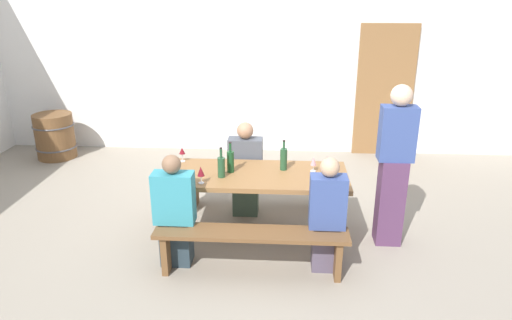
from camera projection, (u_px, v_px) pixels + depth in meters
name	position (u px, v px, depth m)	size (l,w,h in m)	color
ground_plane	(256.00, 236.00, 5.17)	(24.00, 24.00, 0.00)	gray
back_wall	(268.00, 54.00, 7.47)	(14.00, 0.20, 3.20)	white
wooden_door	(385.00, 91.00, 7.42)	(0.90, 0.06, 2.10)	olive
tasting_table	(256.00, 180.00, 4.94)	(1.93, 0.83, 0.75)	olive
bench_near	(251.00, 241.00, 4.38)	(1.83, 0.30, 0.45)	brown
bench_far	(260.00, 182.00, 5.72)	(1.83, 0.30, 0.45)	brown
wine_bottle_0	(221.00, 167.00, 4.78)	(0.08, 0.08, 0.32)	#234C2D
wine_bottle_1	(284.00, 159.00, 4.97)	(0.08, 0.08, 0.33)	#234C2D
wine_bottle_2	(230.00, 161.00, 4.91)	(0.08, 0.08, 0.33)	#194723
wine_glass_0	(314.00, 162.00, 4.93)	(0.06, 0.06, 0.16)	silver
wine_glass_1	(182.00, 151.00, 5.21)	(0.07, 0.07, 0.16)	silver
wine_glass_2	(201.00, 172.00, 4.62)	(0.07, 0.07, 0.18)	silver
wine_glass_3	(318.00, 178.00, 4.52)	(0.06, 0.06, 0.15)	silver
wine_glass_4	(327.00, 161.00, 4.90)	(0.06, 0.06, 0.18)	silver
seated_guest_near_0	(175.00, 214.00, 4.50)	(0.39, 0.24, 1.14)	#283740
seated_guest_near_1	(327.00, 217.00, 4.41)	(0.34, 0.24, 1.14)	#52485B
seated_guest_far_0	(245.00, 172.00, 5.52)	(0.40, 0.24, 1.15)	#374B3C
standing_host	(394.00, 169.00, 4.77)	(0.35, 0.24, 1.72)	#543254
wine_barrel	(55.00, 136.00, 7.48)	(0.64, 0.64, 0.72)	brown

